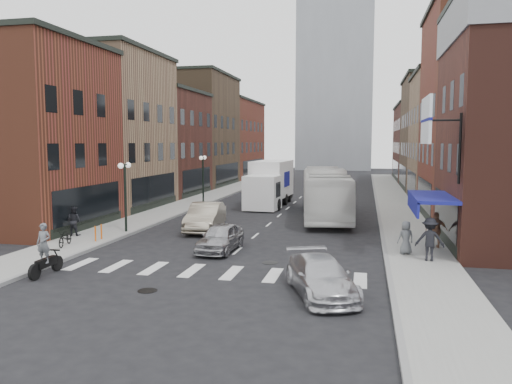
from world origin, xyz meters
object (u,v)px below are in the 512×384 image
box_truck (269,184)px  parked_bicycle (65,238)px  billboard_sign (428,122)px  sedan_left_far (205,217)px  streetlamp_far (203,170)px  ped_right_c (406,238)px  curb_car (321,277)px  ped_right_a (430,239)px  motorcycle_rider (45,251)px  bike_rack (98,233)px  sedan_left_near (220,237)px  streetlamp_near (125,184)px  ped_left_solo (74,221)px  transit_bus (325,193)px  ped_right_b (436,230)px

box_truck → parked_bicycle: (-6.73, -18.48, -1.26)m
billboard_sign → sedan_left_far: 14.10m
streetlamp_far → ped_right_c: 22.65m
sedan_left_far → curb_car: bearing=-62.2°
ped_right_a → ped_right_c: ped_right_a is taller
billboard_sign → box_truck: bearing=120.3°
box_truck → sedan_left_far: (-1.54, -12.12, -1.00)m
motorcycle_rider → sedan_left_far: (3.04, 11.00, -0.16)m
streetlamp_far → bike_rack: bearing=-90.7°
bike_rack → ped_right_c: bearing=0.4°
sedan_left_near → sedan_left_far: size_ratio=0.79×
motorcycle_rider → parked_bicycle: (-2.15, 4.64, -0.43)m
streetlamp_far → streetlamp_near: bearing=-90.0°
bike_rack → motorcycle_rider: size_ratio=0.38×
bike_rack → curb_car: 13.78m
ped_left_solo → curb_car: bearing=155.3°
bike_rack → ped_right_c: size_ratio=0.52×
sedan_left_far → ped_right_c: (11.14, -4.60, 0.09)m
motorcycle_rider → sedan_left_near: bearing=45.1°
parked_bicycle → box_truck: bearing=57.2°
sedan_left_near → curb_car: (5.37, -5.97, -0.02)m
transit_bus → ped_right_c: bearing=-74.9°
streetlamp_far → motorcycle_rider: bearing=-87.3°
box_truck → ped_right_b: (11.15, -15.00, -0.80)m
streetlamp_far → curb_car: streetlamp_far is taller
transit_bus → streetlamp_far: bearing=146.2°
ped_right_b → transit_bus: bearing=-61.7°
box_truck → ped_right_c: (9.60, -16.72, -0.91)m
motorcycle_rider → transit_bus: (9.59, 17.63, 0.75)m
sedan_left_near → ped_right_b: size_ratio=2.25×
streetlamp_far → ped_right_a: (16.18, -17.73, -1.82)m
ped_left_solo → ped_right_b: 19.06m
motorcycle_rider → curb_car: motorcycle_rider is taller
billboard_sign → streetlamp_near: bearing=167.7°
ped_right_c → billboard_sign: bearing=106.6°
ped_right_b → sedan_left_far: bearing=-17.3°
billboard_sign → bike_rack: (-16.19, 0.80, -5.58)m
billboard_sign → ped_right_b: billboard_sign is taller
billboard_sign → transit_bus: size_ratio=0.30×
transit_bus → ped_right_a: transit_bus is taller
ped_right_a → parked_bicycle: bearing=6.0°
curb_car → parked_bicycle: 13.88m
motorcycle_rider → ped_left_solo: bearing=113.2°
motorcycle_rider → ped_right_a: 15.98m
streetlamp_near → billboard_sign: bearing=-12.3°
streetlamp_near → transit_bus: size_ratio=0.33×
ped_right_b → ped_right_c: bearing=43.3°
sedan_left_far → parked_bicycle: (-5.19, -6.36, -0.27)m
bike_rack → sedan_left_near: (6.80, -0.50, 0.12)m
streetlamp_near → streetlamp_far: size_ratio=1.00×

